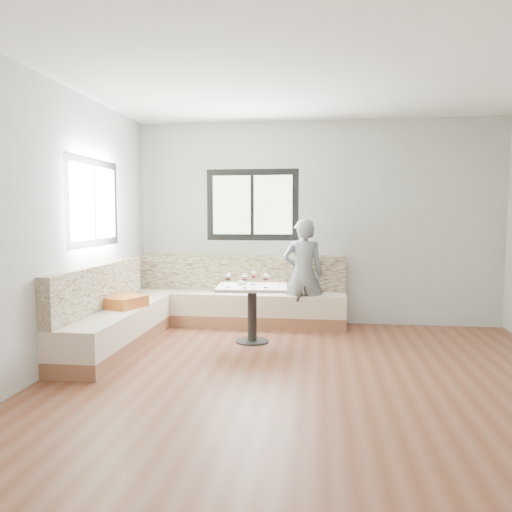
# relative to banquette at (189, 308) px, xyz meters

# --- Properties ---
(room) EXTENTS (5.01, 5.01, 2.81)m
(room) POSITION_rel_banquette_xyz_m (1.51, -1.55, 1.08)
(room) COLOR brown
(room) RESTS_ON ground
(banquette) EXTENTS (2.90, 2.80, 0.95)m
(banquette) POSITION_rel_banquette_xyz_m (0.00, 0.00, 0.00)
(banquette) COLOR #8D5A3F
(banquette) RESTS_ON ground
(table) EXTENTS (0.87, 0.70, 0.67)m
(table) POSITION_rel_banquette_xyz_m (0.85, -0.31, 0.17)
(table) COLOR black
(table) RESTS_ON ground
(person) EXTENTS (0.57, 0.41, 1.46)m
(person) POSITION_rel_banquette_xyz_m (1.42, 0.48, 0.40)
(person) COLOR slate
(person) RESTS_ON ground
(olive_ramekin) EXTENTS (0.11, 0.11, 0.04)m
(olive_ramekin) POSITION_rel_banquette_xyz_m (0.71, -0.21, 0.36)
(olive_ramekin) COLOR white
(olive_ramekin) RESTS_ON table
(wine_glass_a) EXTENTS (0.08, 0.08, 0.17)m
(wine_glass_a) POSITION_rel_banquette_xyz_m (0.59, -0.46, 0.46)
(wine_glass_a) COLOR white
(wine_glass_a) RESTS_ON table
(wine_glass_b) EXTENTS (0.08, 0.08, 0.17)m
(wine_glass_b) POSITION_rel_banquette_xyz_m (0.79, -0.50, 0.46)
(wine_glass_b) COLOR white
(wine_glass_b) RESTS_ON table
(wine_glass_c) EXTENTS (0.08, 0.08, 0.17)m
(wine_glass_c) POSITION_rel_banquette_xyz_m (1.03, -0.44, 0.46)
(wine_glass_c) COLOR white
(wine_glass_c) RESTS_ON table
(wine_glass_d) EXTENTS (0.08, 0.08, 0.17)m
(wine_glass_d) POSITION_rel_banquette_xyz_m (0.85, -0.20, 0.46)
(wine_glass_d) COLOR white
(wine_glass_d) RESTS_ON table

